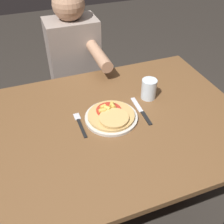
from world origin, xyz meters
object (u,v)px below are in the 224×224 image
(plate, at_px, (112,117))
(dining_table, at_px, (113,136))
(person_diner, at_px, (75,64))
(knife, at_px, (141,111))
(drinking_glass, at_px, (149,89))
(pizza, at_px, (112,115))
(fork, at_px, (80,123))

(plate, bearing_deg, dining_table, -101.53)
(person_diner, bearing_deg, knife, -77.06)
(knife, xyz_separation_m, drinking_glass, (0.08, 0.09, 0.05))
(dining_table, height_order, drinking_glass, drinking_glass)
(knife, bearing_deg, pizza, -179.27)
(drinking_glass, height_order, person_diner, person_diner)
(pizza, relative_size, fork, 1.27)
(dining_table, bearing_deg, person_diner, 90.46)
(knife, distance_m, drinking_glass, 0.14)
(pizza, distance_m, person_diner, 0.72)
(fork, bearing_deg, person_diner, 78.25)
(pizza, xyz_separation_m, person_diner, (-0.01, 0.71, -0.10))
(drinking_glass, bearing_deg, pizza, -157.78)
(plate, height_order, fork, plate)
(pizza, height_order, person_diner, person_diner)
(plate, height_order, pizza, pizza)
(drinking_glass, bearing_deg, fork, -168.79)
(pizza, height_order, drinking_glass, drinking_glass)
(dining_table, xyz_separation_m, person_diner, (-0.01, 0.73, 0.02))
(knife, height_order, person_diner, person_diner)
(dining_table, distance_m, knife, 0.19)
(dining_table, relative_size, plate, 5.09)
(fork, xyz_separation_m, person_diner, (0.14, 0.69, -0.08))
(dining_table, distance_m, plate, 0.11)
(fork, distance_m, drinking_glass, 0.40)
(drinking_glass, distance_m, person_diner, 0.68)
(plate, xyz_separation_m, pizza, (-0.00, -0.00, 0.02))
(drinking_glass, bearing_deg, plate, -158.40)
(pizza, bearing_deg, plate, 80.42)
(plate, xyz_separation_m, knife, (0.15, -0.00, -0.00))
(dining_table, relative_size, pizza, 5.75)
(dining_table, height_order, knife, knife)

